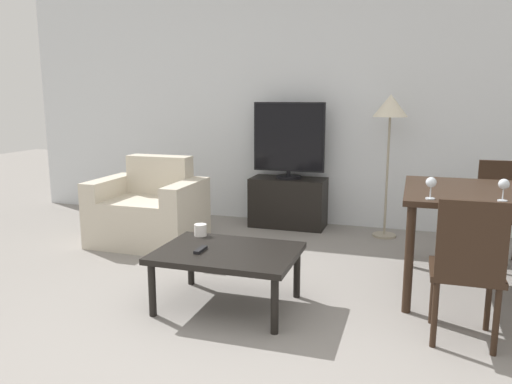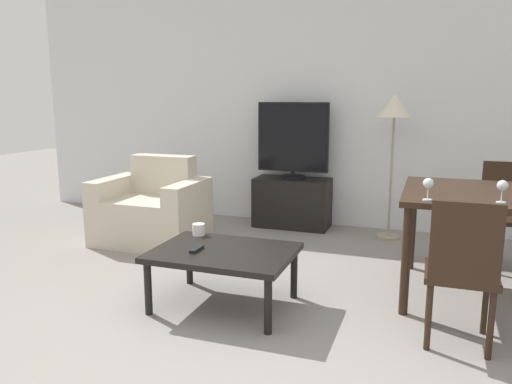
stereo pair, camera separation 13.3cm
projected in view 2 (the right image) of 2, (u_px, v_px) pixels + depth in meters
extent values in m
plane|color=gray|center=(201.00, 366.00, 2.70)|extent=(18.00, 18.00, 0.00)
cube|color=silver|center=(329.00, 104.00, 5.49)|extent=(7.47, 0.06, 2.70)
cube|color=beige|center=(151.00, 220.00, 4.95)|extent=(0.66, 0.75, 0.46)
cube|color=beige|center=(164.00, 174.00, 5.13)|extent=(0.66, 0.20, 0.39)
cube|color=beige|center=(115.00, 208.00, 5.07)|extent=(0.18, 0.75, 0.64)
cube|color=beige|center=(189.00, 215.00, 4.80)|extent=(0.18, 0.75, 0.64)
cube|color=black|center=(292.00, 203.00, 5.55)|extent=(0.83, 0.40, 0.55)
cylinder|color=black|center=(292.00, 177.00, 5.50)|extent=(0.28, 0.28, 0.03)
cylinder|color=black|center=(293.00, 173.00, 5.49)|extent=(0.04, 0.04, 0.05)
cube|color=black|center=(293.00, 137.00, 5.42)|extent=(0.79, 0.04, 0.75)
cube|color=black|center=(292.00, 137.00, 5.39)|extent=(0.75, 0.01, 0.71)
cube|color=black|center=(224.00, 253.00, 3.42)|extent=(0.95, 0.71, 0.04)
cylinder|color=black|center=(148.00, 288.00, 3.31)|extent=(0.05, 0.05, 0.36)
cylinder|color=black|center=(268.00, 306.00, 3.04)|extent=(0.05, 0.05, 0.36)
cylinder|color=black|center=(189.00, 261.00, 3.87)|extent=(0.05, 0.05, 0.36)
cylinder|color=black|center=(294.00, 273.00, 3.59)|extent=(0.05, 0.05, 0.36)
cube|color=black|center=(491.00, 195.00, 3.48)|extent=(1.17, 1.09, 0.04)
cylinder|color=black|center=(406.00, 261.00, 3.28)|extent=(0.06, 0.06, 0.74)
cylinder|color=black|center=(412.00, 226.00, 4.18)|extent=(0.06, 0.06, 0.74)
cube|color=black|center=(461.00, 274.00, 2.90)|extent=(0.40, 0.40, 0.04)
cylinder|color=black|center=(429.00, 296.00, 3.14)|extent=(0.04, 0.04, 0.40)
cylinder|color=black|center=(485.00, 303.00, 3.04)|extent=(0.04, 0.04, 0.40)
cylinder|color=black|center=(429.00, 317.00, 2.84)|extent=(0.04, 0.04, 0.40)
cylinder|color=black|center=(491.00, 325.00, 2.74)|extent=(0.04, 0.04, 0.40)
cube|color=black|center=(466.00, 243.00, 2.68)|extent=(0.37, 0.04, 0.45)
cube|color=black|center=(505.00, 219.00, 4.20)|extent=(0.40, 0.40, 0.04)
cylinder|color=black|center=(483.00, 248.00, 4.14)|extent=(0.04, 0.04, 0.40)
cylinder|color=black|center=(480.00, 237.00, 4.44)|extent=(0.04, 0.04, 0.40)
cube|color=black|center=(505.00, 187.00, 4.32)|extent=(0.37, 0.04, 0.45)
cylinder|color=gray|center=(388.00, 236.00, 5.16)|extent=(0.24, 0.24, 0.02)
cylinder|color=gray|center=(391.00, 177.00, 5.04)|extent=(0.02, 0.02, 1.21)
cone|color=beige|center=(395.00, 106.00, 4.91)|extent=(0.35, 0.35, 0.22)
cube|color=black|center=(197.00, 249.00, 3.39)|extent=(0.04, 0.15, 0.02)
cylinder|color=white|center=(199.00, 229.00, 3.76)|extent=(0.09, 0.09, 0.09)
cylinder|color=silver|center=(501.00, 202.00, 3.13)|extent=(0.06, 0.06, 0.01)
cylinder|color=silver|center=(502.00, 196.00, 3.12)|extent=(0.01, 0.01, 0.07)
sphere|color=silver|center=(503.00, 185.00, 3.11)|extent=(0.07, 0.07, 0.07)
cylinder|color=silver|center=(427.00, 200.00, 3.21)|extent=(0.06, 0.06, 0.01)
cylinder|color=silver|center=(428.00, 194.00, 3.20)|extent=(0.01, 0.01, 0.07)
sphere|color=silver|center=(428.00, 183.00, 3.19)|extent=(0.07, 0.07, 0.07)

